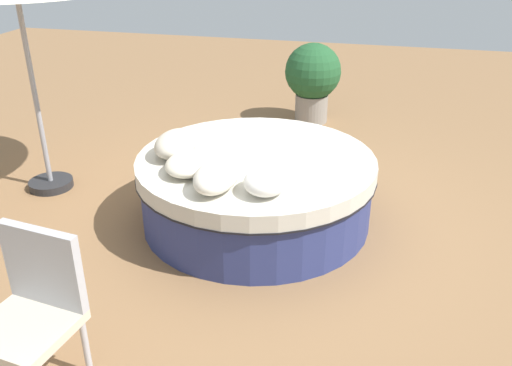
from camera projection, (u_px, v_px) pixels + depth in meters
name	position (u px, v px, depth m)	size (l,w,h in m)	color
ground_plane	(256.00, 219.00, 5.08)	(16.00, 16.00, 0.00)	olive
round_bed	(256.00, 188.00, 4.94)	(2.12, 2.12, 0.63)	navy
throw_pillow_0	(176.00, 144.00, 4.80)	(0.53, 0.35, 0.22)	beige
throw_pillow_1	(190.00, 164.00, 4.49)	(0.49, 0.39, 0.15)	beige
throw_pillow_2	(216.00, 176.00, 4.22)	(0.55, 0.33, 0.20)	silver
throw_pillow_3	(266.00, 181.00, 4.15)	(0.41, 0.34, 0.19)	white
patio_chair	(34.00, 302.00, 3.10)	(0.57, 0.58, 0.98)	#B7B7BC
planter	(313.00, 77.00, 7.24)	(0.74, 0.74, 1.06)	gray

